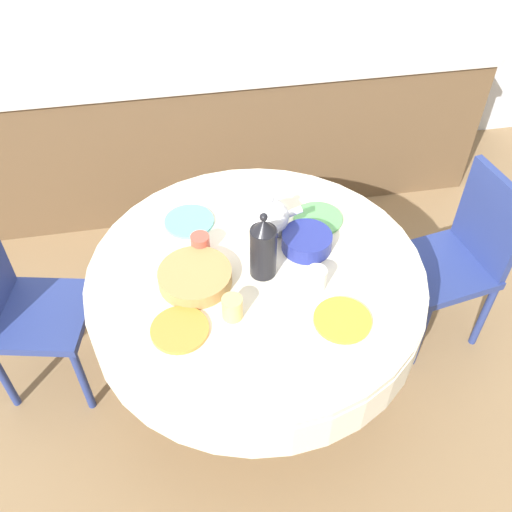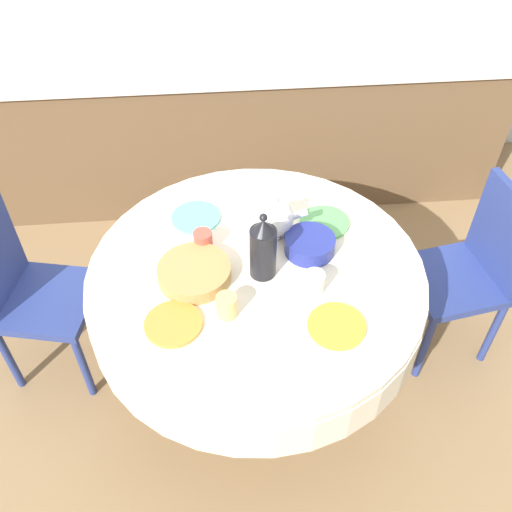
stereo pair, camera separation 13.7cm
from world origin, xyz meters
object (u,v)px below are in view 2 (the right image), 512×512
Objects in this scene: chair_right at (28,289)px; teapot at (274,218)px; chair_left at (471,267)px; coffee_carafe at (263,248)px.

chair_right is 4.10× the size of teapot.
teapot is (-0.90, 0.03, 0.34)m from chair_left.
chair_left is at bearing 10.79° from coffee_carafe.
chair_left is 3.02× the size of coffee_carafe.
teapot is at bearing 78.52° from chair_left.
teapot is (1.07, -0.02, 0.34)m from chair_right.
chair_right is 3.02× the size of coffee_carafe.
teapot reaches higher than chair_right.
chair_right is at bearing 78.89° from chair_left.
chair_left is 1.97m from chair_right.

